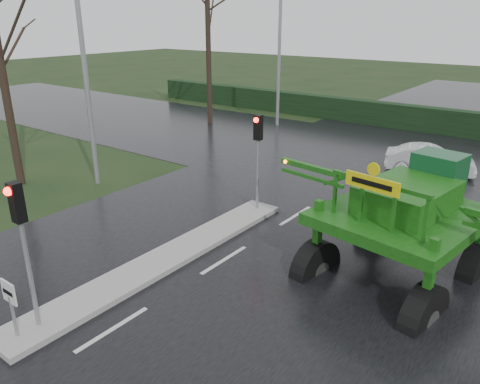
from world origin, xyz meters
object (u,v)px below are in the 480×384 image
Objects in this scene: crop_sprayer at (324,199)px; keep_left_sign at (10,300)px; traffic_signal_mid at (258,142)px; street_light_left_far at (284,27)px; street_light_left_near at (86,34)px; white_sedan at (428,174)px; traffic_signal_near at (21,226)px.

keep_left_sign is at bearing -109.53° from crop_sprayer.
traffic_signal_mid is at bearing 158.31° from crop_sprayer.
street_light_left_far is 1.29× the size of crop_sprayer.
street_light_left_near reaches higher than traffic_signal_mid.
white_sedan is (3.59, 8.23, -2.59)m from traffic_signal_mid.
street_light_left_near reaches higher than traffic_signal_near.
traffic_signal_near is 22.37m from street_light_left_far.
street_light_left_far is (-6.89, 21.01, 3.40)m from traffic_signal_near.
traffic_signal_near is 0.35× the size of street_light_left_near.
traffic_signal_near is 17.31m from white_sedan.
street_light_left_far is 18.52m from crop_sprayer.
street_light_left_far reaches higher than white_sedan.
street_light_left_near is at bearing 116.55° from white_sedan.
traffic_signal_mid is (0.00, 8.50, 0.00)m from traffic_signal_near.
keep_left_sign is 17.63m from white_sedan.
crop_sprayer is at bearing 61.59° from keep_left_sign.
white_sedan is (10.49, -4.28, -5.99)m from street_light_left_far.
traffic_signal_near is 8.50m from traffic_signal_mid.
street_light_left_far is (0.00, 14.00, 0.00)m from street_light_left_near.
street_light_left_near is 1.29× the size of crop_sprayer.
street_light_left_near is at bearing 132.59° from keep_left_sign.
crop_sprayer reaches higher than traffic_signal_near.
keep_left_sign is at bearing -90.00° from traffic_signal_mid.
street_light_left_near is (-6.89, 7.01, 3.40)m from traffic_signal_near.
white_sedan is at bearing 42.84° from street_light_left_near.
traffic_signal_mid is (0.00, 8.99, 1.53)m from keep_left_sign.
white_sedan is at bearing -22.18° from street_light_left_far.
street_light_left_far is at bearing 107.78° from keep_left_sign.
traffic_signal_mid is 0.35× the size of street_light_left_far.
white_sedan is (3.59, 16.73, -2.59)m from traffic_signal_near.
traffic_signal_mid is 4.31m from crop_sprayer.
traffic_signal_mid is 0.45× the size of crop_sprayer.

